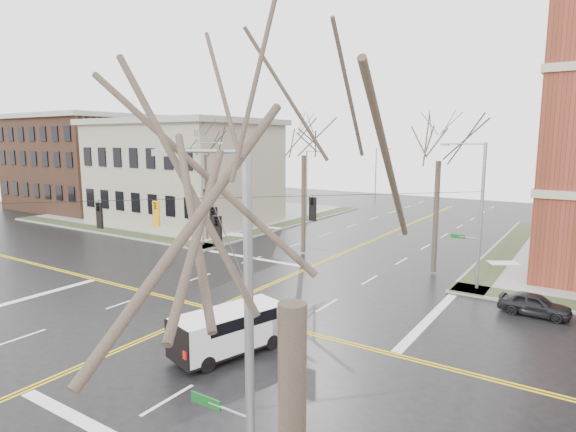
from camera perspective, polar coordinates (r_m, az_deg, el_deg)
The scene contains 18 objects.
ground at distance 27.49m, azimuth -8.85°, elevation -10.85°, with size 120.00×120.00×0.00m, color black.
sidewalks at distance 27.46m, azimuth -8.86°, elevation -10.70°, with size 80.00×80.00×0.17m.
road_markings at distance 27.48m, azimuth -8.85°, elevation -10.84°, with size 100.00×100.00×0.01m.
civic_building_a at distance 55.67m, azimuth -12.10°, elevation 4.91°, with size 18.00×14.00×11.00m, color gray.
civic_building_b at distance 72.35m, azimuth -22.27°, elevation 5.74°, with size 18.00×16.00×12.00m, color brown.
signal_pole_ne at distance 31.51m, azimuth 21.63°, elevation 0.46°, with size 2.75×0.22×9.00m.
signal_pole_nw at distance 42.22m, azimuth -10.02°, elevation 2.98°, with size 2.75×0.22×9.00m.
signal_pole_se at distance 10.68m, azimuth -5.39°, elevation -14.98°, with size 2.75×0.22×9.00m.
span_wires at distance 26.05m, azimuth -9.18°, elevation 2.09°, with size 23.02×23.02×0.03m.
traffic_signals at distance 25.67m, azimuth -10.14°, elevation 0.27°, with size 8.21×8.26×1.30m.
streetlight_north_a at distance 55.06m, azimuth 2.34°, elevation 3.98°, with size 2.30×0.20×8.00m.
streetlight_north_b at distance 72.91m, azimuth 10.46°, elevation 5.07°, with size 2.30×0.20×8.00m.
cargo_van at distance 21.81m, azimuth -6.51°, elevation -12.95°, with size 3.34×5.45×1.95m.
parked_car_a at distance 29.23m, azimuth 27.19°, elevation -9.29°, with size 1.44×3.57×1.22m, color black.
tree_nw_far at distance 44.81m, azimuth -9.88°, elevation 7.79°, with size 4.00×4.00×11.66m.
tree_nw_near at distance 38.81m, azimuth 1.88°, elevation 7.96°, with size 4.00×4.00×11.86m.
tree_ne at distance 34.32m, azimuth 17.46°, elevation 7.11°, with size 4.00×4.00×11.60m.
tree_se at distance 5.76m, azimuth 0.52°, elevation -5.85°, with size 4.00×4.00×10.78m.
Camera 1 is at (17.45, -19.10, 9.29)m, focal length 30.00 mm.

